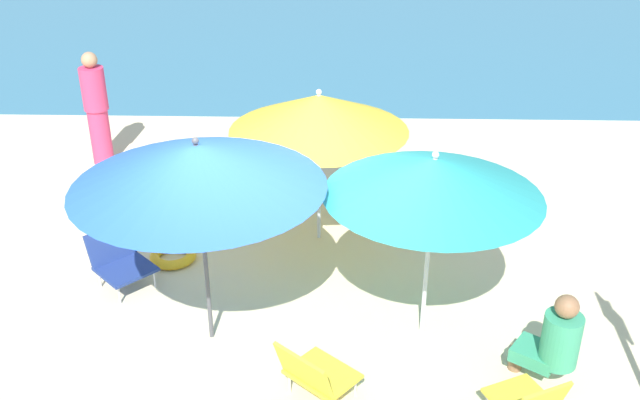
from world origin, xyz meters
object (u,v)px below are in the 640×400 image
object	(u,v)px
beach_chair_b	(363,165)
swim_ring	(173,256)
umbrella_teal	(434,177)
person_b	(97,109)
beach_chair_d	(314,373)
person_c	(554,340)
umbrella_blue	(197,166)
beach_chair_c	(426,193)
person_a	(288,161)
umbrella_yellow	(319,113)
beach_chair_e	(529,400)
beach_chair_a	(119,259)

from	to	relation	value
beach_chair_b	swim_ring	size ratio (longest dim) A/B	1.40
umbrella_teal	swim_ring	distance (m)	3.22
person_b	swim_ring	xyz separation A→B (m)	(1.51, -2.54, -0.73)
beach_chair_d	person_c	xyz separation A→B (m)	(1.96, 0.27, 0.15)
umbrella_blue	person_c	distance (m)	3.25
beach_chair_c	person_a	distance (m)	1.76
umbrella_yellow	beach_chair_e	size ratio (longest dim) A/B	2.99
beach_chair_b	person_a	xyz separation A→B (m)	(-0.95, -0.25, 0.15)
beach_chair_a	umbrella_blue	bearing A→B (deg)	6.25
beach_chair_c	person_c	distance (m)	2.98
beach_chair_d	beach_chair_e	world-z (taller)	beach_chair_d
beach_chair_e	umbrella_teal	bearing A→B (deg)	5.11
beach_chair_a	person_b	size ratio (longest dim) A/B	0.48
beach_chair_a	beach_chair_e	world-z (taller)	beach_chair_a
umbrella_yellow	swim_ring	distance (m)	2.20
umbrella_blue	person_a	size ratio (longest dim) A/B	2.18
beach_chair_a	person_b	distance (m)	3.23
beach_chair_a	beach_chair_b	bearing A→B (deg)	86.77
person_a	beach_chair_b	bearing A→B (deg)	133.42
beach_chair_d	person_a	world-z (taller)	person_a
beach_chair_b	person_b	bearing A→B (deg)	-81.47
umbrella_teal	beach_chair_b	distance (m)	3.27
umbrella_teal	beach_chair_b	bearing A→B (deg)	99.07
beach_chair_d	person_b	xyz separation A→B (m)	(-3.11, 4.66, 0.50)
umbrella_yellow	swim_ring	xyz separation A→B (m)	(-1.57, -0.53, -1.46)
umbrella_blue	person_b	distance (m)	4.50
beach_chair_d	person_a	bearing A→B (deg)	47.94
umbrella_blue	beach_chair_e	xyz separation A→B (m)	(2.64, -1.06, -1.47)
beach_chair_a	person_b	xyz separation A→B (m)	(-1.08, 3.00, 0.50)
umbrella_blue	beach_chair_b	distance (m)	3.72
umbrella_blue	beach_chair_e	bearing A→B (deg)	-21.83
umbrella_blue	beach_chair_a	size ratio (longest dim) A/B	2.81
beach_chair_b	beach_chair_c	size ratio (longest dim) A/B	1.09
umbrella_teal	beach_chair_a	world-z (taller)	umbrella_teal
swim_ring	umbrella_teal	bearing A→B (deg)	-24.46
umbrella_blue	beach_chair_d	xyz separation A→B (m)	(0.98, -0.81, -1.44)
beach_chair_c	beach_chair_b	bearing A→B (deg)	-63.11
beach_chair_b	beach_chair_e	size ratio (longest dim) A/B	1.09
umbrella_blue	beach_chair_e	world-z (taller)	umbrella_blue
beach_chair_d	person_a	xyz separation A→B (m)	(-0.45, 3.68, 0.19)
umbrella_teal	person_a	size ratio (longest dim) A/B	1.91
beach_chair_b	beach_chair_c	xyz separation A→B (m)	(0.72, -0.77, -0.00)
person_b	swim_ring	distance (m)	3.05
beach_chair_c	person_c	bearing A→B (deg)	88.02
person_c	person_b	bearing A→B (deg)	-5.32
beach_chair_d	swim_ring	xyz separation A→B (m)	(-1.60, 2.12, -0.24)
person_c	person_a	bearing A→B (deg)	-19.09
beach_chair_a	person_c	size ratio (longest dim) A/B	0.84
beach_chair_b	person_b	size ratio (longest dim) A/B	0.45
umbrella_blue	beach_chair_d	distance (m)	1.92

